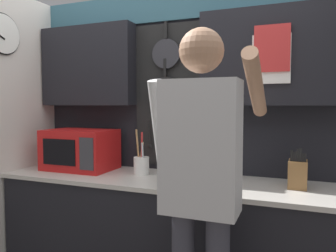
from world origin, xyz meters
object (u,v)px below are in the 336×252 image
(microwave, at_px, (80,149))
(utensil_crock, at_px, (141,164))
(knife_block, at_px, (298,173))
(person, at_px, (201,173))

(microwave, bearing_deg, utensil_crock, 0.18)
(utensil_crock, bearing_deg, microwave, -179.82)
(microwave, distance_m, knife_block, 1.62)
(microwave, xyz_separation_m, person, (1.17, -0.59, 0.01))
(microwave, bearing_deg, person, -26.72)
(knife_block, xyz_separation_m, utensil_crock, (-1.08, 0.00, -0.02))
(knife_block, distance_m, utensil_crock, 1.08)
(utensil_crock, bearing_deg, person, -43.31)
(utensil_crock, bearing_deg, knife_block, -0.08)
(knife_block, bearing_deg, person, -127.76)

